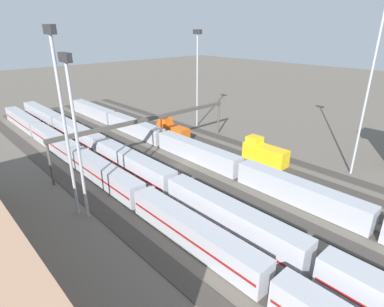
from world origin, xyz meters
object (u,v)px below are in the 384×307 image
Objects in this scene: train_on_track_3 at (197,152)px; train_on_track_1 at (264,153)px; train_on_track_6 at (133,166)px; light_mast_0 at (197,67)px; light_mast_1 at (61,103)px; light_mast_3 at (74,118)px; light_mast_2 at (373,67)px; signal_gantry at (150,121)px; train_on_track_7 at (104,174)px; train_on_track_2 at (172,131)px.

train_on_track_1 reaches higher than train_on_track_3.
light_mast_0 is at bearing -62.59° from train_on_track_6.
light_mast_3 is (-1.80, -0.72, -1.81)m from light_mast_1.
light_mast_0 is at bearing -43.52° from train_on_track_3.
light_mast_2 is at bearing -116.25° from light_mast_1.
light_mast_0 is 0.80× the size of light_mast_2.
signal_gantry is (-9.19, 22.91, -9.13)m from light_mast_0.
train_on_track_6 is 11.98× the size of train_on_track_1.
light_mast_2 is at bearing -144.39° from train_on_track_3.
light_mast_1 is at bearing 21.77° from light_mast_3.
train_on_track_6 is at bearing -111.59° from train_on_track_7.
light_mast_1 is 0.83× the size of light_mast_2.
light_mast_1 is 2.65m from light_mast_3.
light_mast_1 is 0.61× the size of signal_gantry.
light_mast_0 is 0.97× the size of light_mast_1.
train_on_track_1 is at bearing -115.13° from train_on_track_7.
light_mast_2 is (-27.14, -33.16, 17.85)m from train_on_track_6.
light_mast_3 is (-6.23, 12.18, 12.99)m from train_on_track_6.
train_on_track_2 reaches higher than train_on_track_3.
train_on_track_2 is (12.66, -20.00, -0.45)m from train_on_track_6.
light_mast_3 is 27.42m from signal_gantry.
light_mast_1 reaches higher than signal_gantry.
light_mast_3 is at bearing 81.03° from train_on_track_1.
signal_gantry is at bearing 111.85° from light_mast_0.
train_on_track_6 is 13.75m from signal_gantry.
train_on_track_6 reaches higher than train_on_track_3.
train_on_track_2 is 0.42× the size of light_mast_3.
light_mast_2 is at bearing -127.35° from train_on_track_7.
light_mast_0 reaches higher than light_mast_3.
train_on_track_3 is at bearing 160.92° from train_on_track_2.
train_on_track_7 is 27.19m from train_on_track_2.
light_mast_1 reaches higher than light_mast_0.
light_mast_3 is (-4.44, 27.18, 13.58)m from train_on_track_3.
light_mast_0 is (17.07, -32.91, 14.32)m from train_on_track_6.
train_on_track_7 is 17.13m from signal_gantry.
light_mast_1 is (-21.49, 45.81, 0.48)m from light_mast_0.
light_mast_2 is (-39.81, -13.16, 18.30)m from train_on_track_2.
signal_gantry is (9.67, 5.00, 5.78)m from train_on_track_3.
train_on_track_3 is 3.63× the size of light_mast_2.
train_on_track_1 is 0.22× the size of signal_gantry.
train_on_track_2 is 25.26m from train_on_track_1.
train_on_track_7 is 17.42m from light_mast_3.
train_on_track_1 is 0.42× the size of light_mast_3.
light_mast_0 is at bearing -64.86° from light_mast_1.
train_on_track_1 is at bearing 28.46° from light_mast_2.
train_on_track_3 is at bearing 136.48° from light_mast_0.
train_on_track_3 is at bearing 35.61° from light_mast_2.
train_on_track_1 is (-12.10, -25.00, -0.45)m from train_on_track_6.
train_on_track_6 is 39.74m from light_mast_0.
train_on_track_3 is 11.98× the size of train_on_track_2.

